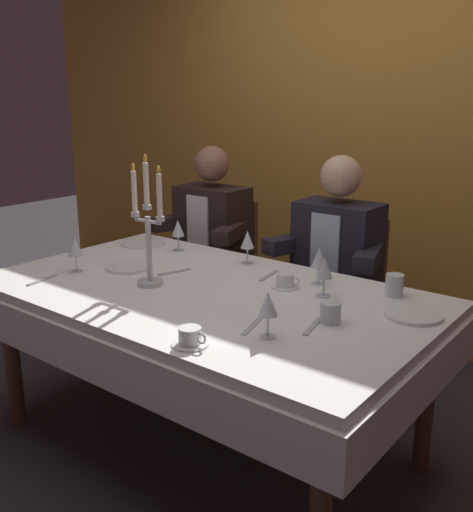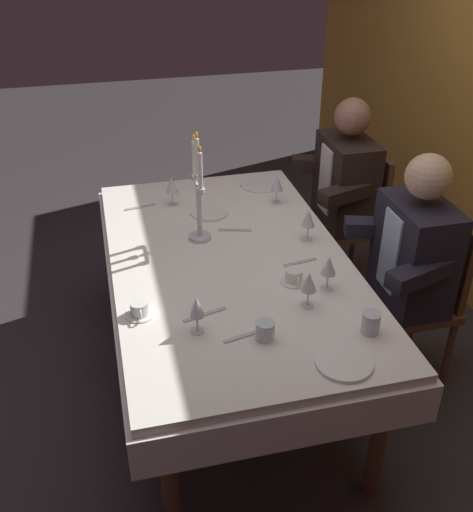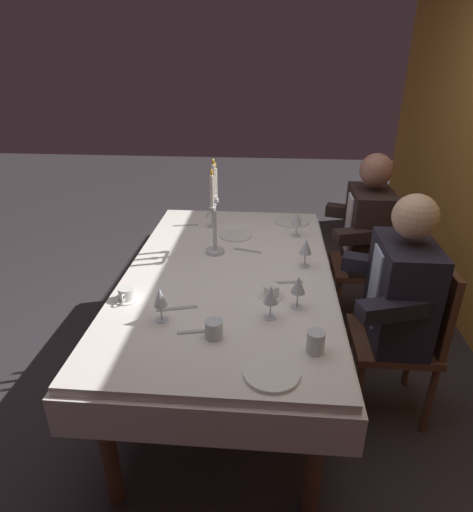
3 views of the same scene
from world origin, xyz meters
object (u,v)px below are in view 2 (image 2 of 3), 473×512
object	(u,v)px
water_tumbler_1	(371,323)
seated_diner_0	(347,181)
water_tumbler_0	(265,330)
coffee_cup_1	(140,310)
candelabra	(199,198)
wine_glass_2	(277,184)
wine_glass_1	(197,308)
dinner_plate_0	(261,184)
coffee_cup_0	(294,277)
seated_diner_1	(416,253)
dinner_plate_1	(344,363)
wine_glass_5	(172,186)
wine_glass_0	(309,283)
wine_glass_4	(329,267)
dining_table	(230,280)
dinner_plate_2	(210,212)
wine_glass_3	(308,219)

from	to	relation	value
water_tumbler_1	seated_diner_0	world-z (taller)	seated_diner_0
water_tumbler_0	coffee_cup_1	size ratio (longest dim) A/B	0.58
candelabra	wine_glass_2	world-z (taller)	candelabra
wine_glass_1	wine_glass_2	bearing A→B (deg)	148.10
dinner_plate_0	wine_glass_1	xyz separation A→B (m)	(1.26, -0.61, 0.11)
coffee_cup_0	coffee_cup_1	size ratio (longest dim) A/B	1.00
seated_diner_1	dinner_plate_1	bearing A→B (deg)	-44.08
wine_glass_2	wine_glass_5	xyz separation A→B (m)	(-0.11, -0.56, 0.00)
candelabra	wine_glass_2	xyz separation A→B (m)	(-0.30, 0.49, -0.11)
coffee_cup_0	water_tumbler_0	bearing A→B (deg)	-33.69
wine_glass_0	water_tumbler_1	bearing A→B (deg)	38.74
wine_glass_1	water_tumbler_1	distance (m)	0.68
wine_glass_2	water_tumbler_1	bearing A→B (deg)	1.22
dinner_plate_0	wine_glass_1	world-z (taller)	wine_glass_1
wine_glass_4	coffee_cup_1	world-z (taller)	wine_glass_4
dining_table	coffee_cup_1	xyz separation A→B (m)	(0.34, -0.46, 0.15)
wine_glass_0	wine_glass_2	size ratio (longest dim) A/B	1.00
wine_glass_4	seated_diner_1	world-z (taller)	seated_diner_1
candelabra	dinner_plate_2	size ratio (longest dim) A/B	2.70
dinner_plate_1	water_tumbler_1	bearing A→B (deg)	131.54
dinner_plate_2	wine_glass_4	bearing A→B (deg)	23.12
wine_glass_5	dinner_plate_2	bearing A→B (deg)	50.59
dinner_plate_0	water_tumbler_1	size ratio (longest dim) A/B	2.68
wine_glass_2	dinner_plate_1	bearing A→B (deg)	-6.22
water_tumbler_0	coffee_cup_1	bearing A→B (deg)	-119.94
dinner_plate_0	wine_glass_1	size ratio (longest dim) A/B	1.49
candelabra	dinner_plate_2	xyz separation A→B (m)	(-0.26, 0.10, -0.22)
dining_table	wine_glass_1	bearing A→B (deg)	-26.35
dinner_plate_0	wine_glass_3	size ratio (longest dim) A/B	1.49
dinner_plate_0	water_tumbler_1	xyz separation A→B (m)	(1.43, 0.05, 0.04)
wine_glass_1	wine_glass_4	world-z (taller)	same
wine_glass_2	coffee_cup_0	bearing A→B (deg)	-11.22
wine_glass_0	water_tumbler_1	world-z (taller)	wine_glass_0
candelabra	wine_glass_1	world-z (taller)	candelabra
wine_glass_3	seated_diner_1	distance (m)	0.54
dining_table	water_tumbler_1	xyz separation A→B (m)	(0.66, 0.41, 0.16)
dinner_plate_2	wine_glass_3	world-z (taller)	wine_glass_3
wine_glass_4	wine_glass_0	bearing A→B (deg)	-51.73
wine_glass_1	wine_glass_3	xyz separation A→B (m)	(-0.59, 0.66, 0.00)
seated_diner_1	seated_diner_0	bearing A→B (deg)	180.00
dinner_plate_2	wine_glass_1	bearing A→B (deg)	-14.37
candelabra	water_tumbler_1	size ratio (longest dim) A/B	6.12
dinner_plate_2	wine_glass_0	size ratio (longest dim) A/B	1.26
dinner_plate_1	wine_glass_0	world-z (taller)	wine_glass_0
dinner_plate_0	seated_diner_0	distance (m)	0.52
water_tumbler_1	coffee_cup_1	bearing A→B (deg)	-110.62
water_tumbler_1	coffee_cup_0	bearing A→B (deg)	-156.50
dinner_plate_2	wine_glass_1	distance (m)	1.02
dinner_plate_0	dinner_plate_1	size ratio (longest dim) A/B	1.14
water_tumbler_1	seated_diner_1	distance (m)	0.70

